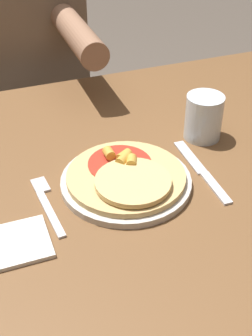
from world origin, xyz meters
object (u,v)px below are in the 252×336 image
pizza (127,176)px  fork (46,202)px  plate (126,182)px  dining_table (137,215)px  drinking_glass (204,117)px  person_diner (28,65)px  knife (202,172)px

pizza → fork: size_ratio=1.30×
plate → dining_table: bearing=21.2°
pizza → drinking_glass: drinking_glass is taller
plate → drinking_glass: size_ratio=2.53×
dining_table → person_diner: size_ratio=1.05×
person_diner → drinking_glass: bearing=-64.8°
plate → knife: size_ratio=1.15×
pizza → knife: size_ratio=1.04×
fork → knife: same height
drinking_glass → person_diner: 0.67m
drinking_glass → person_diner: (-0.28, 0.60, -0.09)m
fork → person_diner: size_ratio=0.14×
plate → drinking_glass: (0.22, 0.10, 0.04)m
fork → knife: bearing=-3.2°
pizza → fork: bearing=178.2°
knife → drinking_glass: 0.14m
pizza → person_diner: 0.71m
drinking_glass → person_diner: bearing=115.2°
person_diner → plate: bearing=-84.9°
dining_table → fork: bearing=-176.6°
dining_table → person_diner: (-0.09, 0.69, 0.06)m
dining_table → pizza: size_ratio=5.64×
knife → pizza: bearing=175.4°
plate → person_diner: bearing=95.1°
dining_table → pizza: (-0.03, -0.02, 0.12)m
fork → plate: bearing=-0.1°
person_diner → pizza: bearing=-84.9°
drinking_glass → knife: bearing=-117.2°
knife → fork: bearing=176.8°
person_diner → fork: bearing=-97.6°
drinking_glass → person_diner: person_diner is taller
dining_table → plate: bearing=-158.8°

